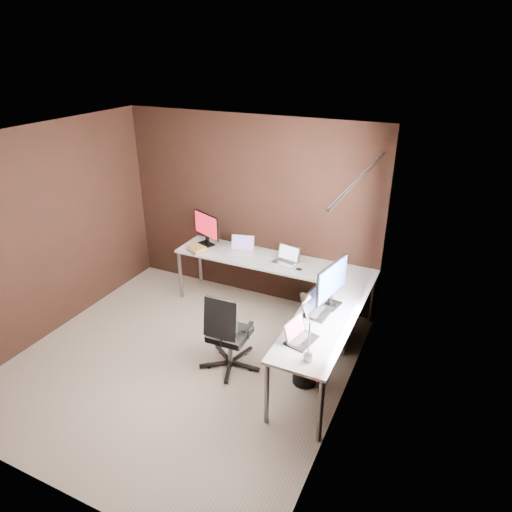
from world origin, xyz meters
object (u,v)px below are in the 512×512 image
Objects in this scene: laptop_silver at (286,259)px; laptop_white at (242,248)px; monitor_right at (332,282)px; office_chair at (229,346)px; book_stack at (197,249)px; wastebasket at (305,371)px; desk_lamp at (305,319)px; laptop_black_small at (299,336)px; laptop_black_big at (316,308)px; drawer_pedestal at (334,319)px; monitor_left at (207,227)px.

laptop_white is at bearing -173.88° from laptop_silver.
office_chair is (-0.95, -0.57, -0.74)m from monitor_right.
laptop_white is 1.01× the size of laptop_silver.
book_stack is 1.04× the size of wastebasket.
wastebasket is (1.93, -1.02, -0.62)m from book_stack.
wastebasket is (-0.13, 0.47, -0.97)m from desk_lamp.
laptop_black_small reaches higher than wastebasket.
drawer_pedestal is at bearing 0.68° from laptop_black_big.
desk_lamp is 1.33m from office_chair.
laptop_black_small reaches higher than laptop_white.
laptop_silver is 1.56m from wastebasket.
wastebasket is at bearing -173.71° from laptop_black_big.
laptop_black_small is 0.38× the size of office_chair.
drawer_pedestal is 1.71× the size of laptop_silver.
monitor_right reaches higher than laptop_black_big.
laptop_black_big is 0.81m from desk_lamp.
laptop_silver is at bearing 10.01° from book_stack.
laptop_white is at bearing 109.13° from office_chair.
laptop_black_big is 1.23× the size of wastebasket.
monitor_right is 0.65× the size of office_chair.
laptop_silver is at bearing 82.76° from office_chair.
laptop_black_big reaches higher than drawer_pedestal.
monitor_left reaches higher than laptop_silver.
laptop_black_small is 0.58× the size of desk_lamp.
desk_lamp is at bearing -63.15° from laptop_white.
laptop_white is at bearing 137.14° from wastebasket.
desk_lamp reaches higher than wastebasket.
office_chair is at bearing 91.28° from laptop_black_small.
monitor_left is 1.92m from office_chair.
drawer_pedestal is at bearing 17.66° from monitor_right.
laptop_black_big is (1.93, -1.04, -0.20)m from monitor_left.
laptop_black_big is at bearing -4.71° from monitor_left.
office_chair reaches higher than laptop_silver.
drawer_pedestal is at bearing 11.46° from monitor_left.
book_stack is (0.01, -0.28, -0.22)m from monitor_left.
monitor_right is at bearing 4.99° from laptop_black_small.
wastebasket is at bearing 117.05° from desk_lamp.
monitor_right is 2.12m from book_stack.
drawer_pedestal is 1.69× the size of laptop_black_small.
drawer_pedestal reaches higher than wastebasket.
monitor_left is 0.36m from book_stack.
desk_lamp is (2.06, -1.77, 0.13)m from monitor_left.
desk_lamp is at bearing -164.21° from laptop_black_big.
desk_lamp is (1.51, -1.76, 0.34)m from laptop_white.
monitor_right is at bearing -21.60° from laptop_black_big.
monitor_left is 1.38× the size of laptop_white.
drawer_pedestal is 1.24m from laptop_black_small.
monitor_left is 1.66× the size of wastebasket.
laptop_black_small is 0.41m from desk_lamp.
office_chair is (1.09, -1.42, -0.71)m from monitor_left.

